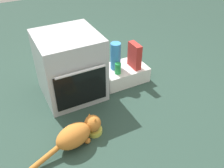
% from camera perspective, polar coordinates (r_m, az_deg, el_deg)
% --- Properties ---
extents(ground, '(8.00, 8.00, 0.00)m').
position_cam_1_polar(ground, '(2.27, -4.49, -8.45)').
color(ground, '#284238').
extents(oven, '(0.58, 0.63, 0.66)m').
position_cam_1_polar(oven, '(2.41, -9.96, 4.23)').
color(oven, '#B7BABF').
rests_on(oven, ground).
extents(pantry_cabinet, '(0.51, 0.34, 0.17)m').
position_cam_1_polar(pantry_cabinet, '(2.71, 2.69, 2.51)').
color(pantry_cabinet, white).
rests_on(pantry_cabinet, ground).
extents(food_bowl, '(0.14, 0.14, 0.08)m').
position_cam_1_polar(food_bowl, '(2.14, -4.19, -10.85)').
color(food_bowl, '#D1D14C').
rests_on(food_bowl, ground).
extents(cat, '(0.64, 0.26, 0.21)m').
position_cam_1_polar(cat, '(2.01, -8.25, -11.56)').
color(cat, '#C6752D').
rests_on(cat, ground).
extents(water_bottle, '(0.11, 0.11, 0.30)m').
position_cam_1_polar(water_bottle, '(2.57, 0.85, 6.64)').
color(water_bottle, '#388CD1').
rests_on(water_bottle, pantry_cabinet).
extents(cereal_box, '(0.07, 0.18, 0.28)m').
position_cam_1_polar(cereal_box, '(2.61, 5.37, 6.70)').
color(cereal_box, '#B72D28').
rests_on(cereal_box, pantry_cabinet).
extents(soda_can, '(0.07, 0.07, 0.12)m').
position_cam_1_polar(soda_can, '(2.53, 1.41, 3.70)').
color(soda_can, green).
rests_on(soda_can, pantry_cabinet).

